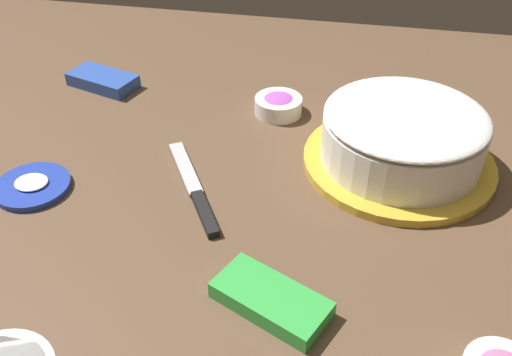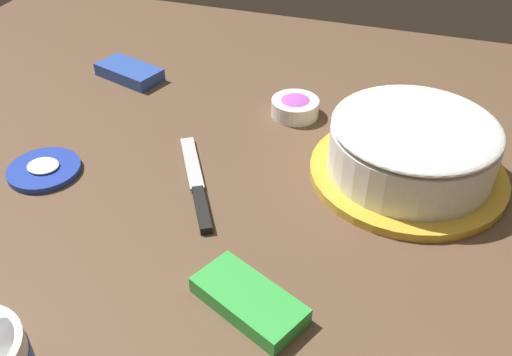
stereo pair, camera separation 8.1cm
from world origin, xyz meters
TOP-DOWN VIEW (x-y plane):
  - ground_plane at (0.00, 0.00)m, footprint 1.54×1.54m
  - frosted_cake at (0.32, 0.19)m, footprint 0.30×0.30m
  - frosting_tub_lid at (-0.22, 0.02)m, footprint 0.11×0.11m
  - spreading_knife at (0.02, 0.05)m, footprint 0.14×0.21m
  - sprinkle_bowl_rainbow at (0.10, 0.31)m, footprint 0.09×0.09m
  - candy_box_lower at (-0.25, 0.35)m, footprint 0.15×0.10m
  - candy_box_upper at (0.17, -0.13)m, footprint 0.15×0.12m

SIDE VIEW (x-z plane):
  - ground_plane at x=0.00m, z-range 0.00..0.00m
  - spreading_knife at x=0.02m, z-range 0.00..0.01m
  - frosting_tub_lid at x=-0.22m, z-range 0.00..0.01m
  - candy_box_upper at x=0.17m, z-range 0.00..0.02m
  - candy_box_lower at x=-0.25m, z-range 0.00..0.03m
  - sprinkle_bowl_rainbow at x=0.10m, z-range 0.00..0.04m
  - frosted_cake at x=0.32m, z-range 0.00..0.11m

